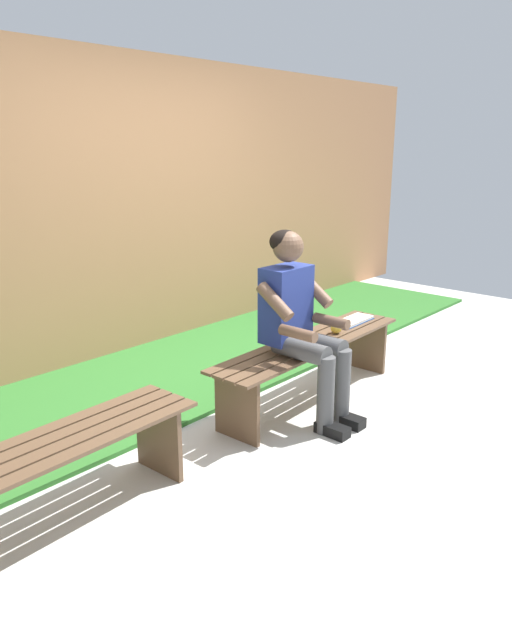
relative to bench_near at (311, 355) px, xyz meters
The scene contains 8 objects.
ground_plane 1.51m from the bench_near, 43.09° to the left, with size 10.00×7.00×0.04m, color beige.
grass_strip 1.81m from the bench_near, 53.05° to the right, with size 9.00×2.16×0.03m, color #2D6B28.
brick_wall 2.20m from the bench_near, 75.54° to the right, with size 9.50×0.24×2.50m, color #B27A51.
bench_near is the anchor object (origin of this frame).
bench_far 2.14m from the bench_near, ahead, with size 1.81×0.44×0.44m.
person_seated 0.44m from the bench_near, 20.89° to the left, with size 0.50×0.69×1.24m.
apple 0.31m from the bench_near, behind, with size 0.08×0.08×0.08m, color gold.
book_open 0.60m from the bench_near, behind, with size 0.42×0.17×0.02m.
Camera 1 is at (3.21, 2.34, 1.76)m, focal length 33.39 mm.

